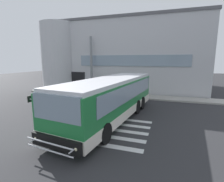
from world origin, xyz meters
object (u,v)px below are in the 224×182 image
Objects in this scene: bus_main_foreground at (111,99)px; passenger_near_column at (95,85)px; passenger_by_doorway at (104,86)px; entry_support_column at (91,65)px.

bus_main_foreground is 6.41× the size of passenger_near_column.
passenger_by_doorway is at bearing -4.99° from passenger_near_column.
passenger_near_column is 1.20m from passenger_by_doorway.
passenger_near_column is at bearing 175.01° from passenger_by_doorway.
bus_main_foreground is at bearing -57.15° from entry_support_column.
passenger_near_column is (0.80, -0.89, -2.24)m from entry_support_column.
bus_main_foreground reaches higher than passenger_near_column.
entry_support_column is 0.59× the size of bus_main_foreground.
bus_main_foreground is 8.26m from passenger_near_column.
entry_support_column is at bearing 153.35° from passenger_by_doorway.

